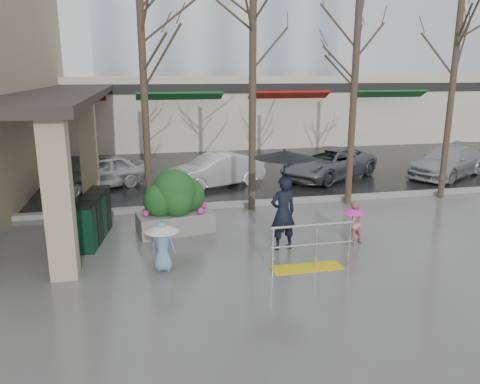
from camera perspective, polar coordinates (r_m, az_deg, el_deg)
name	(u,v)px	position (r m, az deg, el deg)	size (l,w,h in m)	color
ground	(239,253)	(11.41, -0.16, -7.45)	(120.00, 120.00, 0.00)	#51514F
street_asphalt	(172,136)	(32.71, -8.33, 6.79)	(120.00, 36.00, 0.01)	black
curb	(213,206)	(15.11, -3.34, -1.65)	(120.00, 0.30, 0.15)	gray
canopy_slab	(64,90)	(18.55, -20.70, 11.57)	(2.80, 18.00, 0.25)	#2D2823
pillar_front	(59,197)	(10.31, -21.25, -0.62)	(0.55, 0.55, 3.50)	tan
pillar_back	(88,149)	(16.63, -17.99, 5.06)	(0.55, 0.55, 3.50)	tan
storefront_row	(209,110)	(28.72, -3.83, 9.90)	(34.00, 6.74, 4.00)	beige
handrail	(310,252)	(10.57, 8.52, -7.26)	(1.90, 0.50, 1.03)	yellow
tree_west	(142,41)	(13.98, -11.90, 17.53)	(3.20, 3.20, 6.80)	#382B21
tree_midwest	(253,37)	(14.40, 1.58, 18.32)	(3.20, 3.20, 7.00)	#382B21
tree_mideast	(356,52)	(15.50, 14.00, 16.25)	(3.20, 3.20, 6.50)	#382B21
tree_east	(458,36)	(17.34, 25.04, 16.87)	(3.20, 3.20, 7.20)	#382B21
woman	(284,189)	(11.28, 5.34, 0.36)	(1.47, 1.47, 2.50)	black
child_pink	(353,220)	(12.24, 13.63, -3.37)	(0.59, 0.54, 1.07)	#D7838C
child_blue	(163,240)	(10.38, -9.40, -5.81)	(0.75, 0.75, 1.12)	#668CB6
planter	(175,202)	(12.77, -7.96, -1.25)	(2.14, 1.33, 1.75)	slate
news_boxes	(94,218)	(12.67, -17.42, -3.00)	(0.81, 2.21, 1.21)	#0B311C
car_a	(97,172)	(18.22, -17.00, 2.31)	(1.49, 3.70, 1.26)	silver
car_b	(216,170)	(17.80, -2.99, 2.65)	(1.33, 3.82, 1.26)	silver
car_c	(328,163)	(19.52, 10.72, 3.46)	(2.09, 4.53, 1.26)	slate
car_d	(448,161)	(21.42, 24.03, 3.42)	(1.77, 4.34, 1.26)	#A9A9AD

